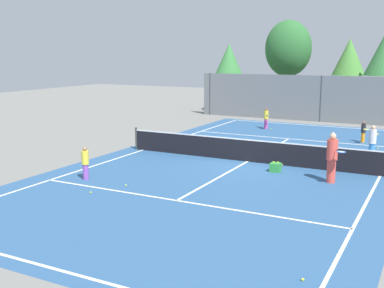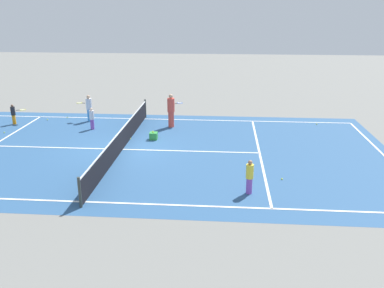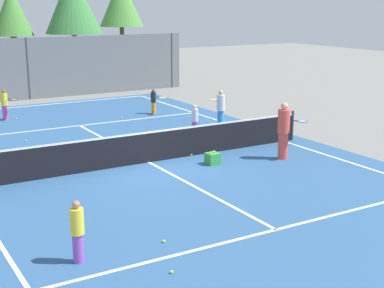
{
  "view_description": "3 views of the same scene",
  "coord_description": "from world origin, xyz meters",
  "views": [
    {
      "loc": [
        7.29,
        -19.32,
        4.72
      ],
      "look_at": [
        -1.24,
        -2.95,
        1.18
      ],
      "focal_mm": 44.52,
      "sensor_mm": 36.0,
      "label": 1
    },
    {
      "loc": [
        -18.14,
        -4.72,
        6.49
      ],
      "look_at": [
        -0.74,
        -3.34,
        0.61
      ],
      "focal_mm": 38.88,
      "sensor_mm": 36.0,
      "label": 2
    },
    {
      "loc": [
        -7.63,
        -15.58,
        4.95
      ],
      "look_at": [
        0.07,
        -2.6,
        1.16
      ],
      "focal_mm": 52.84,
      "sensor_mm": 36.0,
      "label": 3
    }
  ],
  "objects": [
    {
      "name": "court_surface",
      "position": [
        0.0,
        0.0,
        0.0
      ],
      "size": [
        13.0,
        25.0,
        0.01
      ],
      "color": "#2D5684",
      "rests_on": "ground_plane"
    },
    {
      "name": "player_4",
      "position": [
        3.84,
        7.16,
        0.6
      ],
      "size": [
        0.55,
        0.82,
        1.15
      ],
      "color": "orange",
      "rests_on": "ground_plane"
    },
    {
      "name": "tennis_ball_3",
      "position": [
        4.69,
        0.42,
        0.03
      ],
      "size": [
        0.07,
        0.07,
        0.07
      ],
      "primitive_type": "sphere",
      "color": "#CCE533",
      "rests_on": "ground_plane"
    },
    {
      "name": "perimeter_fence",
      "position": [
        0.0,
        14.0,
        1.6
      ],
      "size": [
        18.0,
        0.12,
        3.2
      ],
      "color": "slate",
      "rests_on": "ground_plane"
    },
    {
      "name": "tennis_ball_4",
      "position": [
        -4.79,
        3.86,
        0.03
      ],
      "size": [
        0.07,
        0.07,
        0.07
      ],
      "primitive_type": "sphere",
      "color": "#CCE533",
      "rests_on": "ground_plane"
    },
    {
      "name": "tennis_ball_2",
      "position": [
        5.07,
        -10.0,
        0.03
      ],
      "size": [
        0.07,
        0.07,
        0.07
      ],
      "primitive_type": "sphere",
      "color": "#CCE533",
      "rests_on": "ground_plane"
    },
    {
      "name": "tennis_ball_8",
      "position": [
        -3.02,
        -7.04,
        0.03
      ],
      "size": [
        0.07,
        0.07,
        0.07
      ],
      "primitive_type": "sphere",
      "color": "#CCE533",
      "rests_on": "ground_plane"
    },
    {
      "name": "tennis_ball_0",
      "position": [
        4.77,
        5.65,
        0.03
      ],
      "size": [
        0.07,
        0.07,
        0.07
      ],
      "primitive_type": "sphere",
      "color": "#CCE533",
      "rests_on": "ground_plane"
    },
    {
      "name": "tree_1",
      "position": [
        -3.49,
        17.58,
        5.04
      ],
      "size": [
        3.62,
        3.02,
        7.24
      ],
      "color": "brown",
      "rests_on": "ground_plane"
    },
    {
      "name": "ball_crate",
      "position": [
        1.65,
        -1.2,
        0.18
      ],
      "size": [
        0.39,
        0.38,
        0.43
      ],
      "color": "green",
      "rests_on": "ground_plane"
    },
    {
      "name": "ground_plane",
      "position": [
        0.0,
        0.0,
        0.0
      ],
      "size": [
        80.0,
        80.0,
        0.0
      ],
      "primitive_type": "plane",
      "color": "slate"
    },
    {
      "name": "tree_2",
      "position": [
        0.76,
        19.8,
        4.35
      ],
      "size": [
        2.55,
        2.55,
        5.84
      ],
      "color": "brown",
      "rests_on": "ground_plane"
    },
    {
      "name": "tennis_ball_7",
      "position": [
        -2.63,
        4.77,
        0.03
      ],
      "size": [
        0.07,
        0.07,
        0.07
      ],
      "primitive_type": "sphere",
      "color": "#CCE533",
      "rests_on": "ground_plane"
    },
    {
      "name": "tennis_net",
      "position": [
        0.0,
        0.0,
        0.51
      ],
      "size": [
        11.9,
        0.1,
        1.1
      ],
      "color": "#333833",
      "rests_on": "ground_plane"
    },
    {
      "name": "player_2",
      "position": [
        3.17,
        2.43,
        0.61
      ],
      "size": [
        0.26,
        0.26,
        1.2
      ],
      "color": "purple",
      "rests_on": "ground_plane"
    },
    {
      "name": "player_1",
      "position": [
        -4.35,
        -5.69,
        0.65
      ],
      "size": [
        0.27,
        0.27,
        1.28
      ],
      "color": "purple",
      "rests_on": "ground_plane"
    },
    {
      "name": "player_0",
      "position": [
        4.78,
        3.09,
        0.8
      ],
      "size": [
        0.38,
        0.9,
        1.55
      ],
      "color": "#388CD8",
      "rests_on": "ground_plane"
    },
    {
      "name": "player_3",
      "position": [
        -2.32,
        9.27,
        0.68
      ],
      "size": [
        0.69,
        0.81,
        1.31
      ],
      "color": "#D14799",
      "rests_on": "ground_plane"
    },
    {
      "name": "tennis_ball_1",
      "position": [
        -1.92,
        9.08,
        0.03
      ],
      "size": [
        0.07,
        0.07,
        0.07
      ],
      "primitive_type": "sphere",
      "color": "#CCE533",
      "rests_on": "ground_plane"
    },
    {
      "name": "tennis_ball_11",
      "position": [
        -2.48,
        -5.73,
        0.03
      ],
      "size": [
        0.07,
        0.07,
        0.07
      ],
      "primitive_type": "sphere",
      "color": "#CCE533",
      "rests_on": "ground_plane"
    },
    {
      "name": "player_5",
      "position": [
        3.98,
        -1.82,
        0.95
      ],
      "size": [
        0.83,
        0.88,
        1.85
      ],
      "color": "#E54C3F",
      "rests_on": "ground_plane"
    },
    {
      "name": "tree_3",
      "position": [
        -8.11,
        16.71,
        3.87
      ],
      "size": [
        2.84,
        2.84,
        5.48
      ],
      "color": "brown",
      "rests_on": "ground_plane"
    },
    {
      "name": "tennis_ball_10",
      "position": [
        2.1,
        6.9,
        0.03
      ],
      "size": [
        0.07,
        0.07,
        0.07
      ],
      "primitive_type": "sphere",
      "color": "#CCE533",
      "rests_on": "ground_plane"
    },
    {
      "name": "tennis_ball_6",
      "position": [
        1.58,
        -0.02,
        0.03
      ],
      "size": [
        0.07,
        0.07,
        0.07
      ],
      "primitive_type": "sphere",
      "color": "#CCE533",
      "rests_on": "ground_plane"
    }
  ]
}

